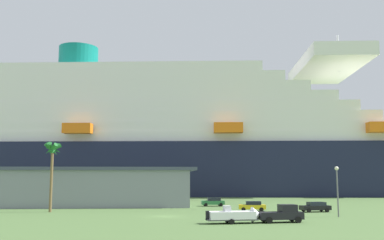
{
  "coord_description": "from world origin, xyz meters",
  "views": [
    {
      "loc": [
        -0.24,
        -63.55,
        5.69
      ],
      "look_at": [
        5.81,
        31.18,
        18.07
      ],
      "focal_mm": 40.53,
      "sensor_mm": 36.0,
      "label": 1
    }
  ],
  "objects_px": {
    "parked_car_yellow_taxi": "(252,206)",
    "parked_car_green_wagon": "(213,202)",
    "cruise_ship": "(156,144)",
    "palm_tree": "(52,155)",
    "street_lamp": "(337,183)",
    "pickup_truck": "(282,214)",
    "parked_car_black_coupe": "(315,207)",
    "small_boat_on_trailer": "(237,215)"
  },
  "relations": [
    {
      "from": "palm_tree",
      "to": "parked_car_green_wagon",
      "type": "bearing_deg",
      "value": 23.84
    },
    {
      "from": "street_lamp",
      "to": "parked_car_green_wagon",
      "type": "relative_size",
      "value": 1.6
    },
    {
      "from": "parked_car_yellow_taxi",
      "to": "parked_car_green_wagon",
      "type": "relative_size",
      "value": 1.04
    },
    {
      "from": "cruise_ship",
      "to": "pickup_truck",
      "type": "relative_size",
      "value": 38.17
    },
    {
      "from": "parked_car_yellow_taxi",
      "to": "parked_car_black_coupe",
      "type": "xyz_separation_m",
      "value": [
        9.76,
        -2.57,
        0.0
      ]
    },
    {
      "from": "cruise_ship",
      "to": "parked_car_green_wagon",
      "type": "relative_size",
      "value": 49.64
    },
    {
      "from": "pickup_truck",
      "to": "parked_car_black_coupe",
      "type": "xyz_separation_m",
      "value": [
        9.71,
        15.42,
        -0.21
      ]
    },
    {
      "from": "pickup_truck",
      "to": "small_boat_on_trailer",
      "type": "distance_m",
      "value": 5.75
    },
    {
      "from": "cruise_ship",
      "to": "parked_car_green_wagon",
      "type": "height_order",
      "value": "cruise_ship"
    },
    {
      "from": "street_lamp",
      "to": "parked_car_green_wagon",
      "type": "distance_m",
      "value": 28.13
    },
    {
      "from": "palm_tree",
      "to": "cruise_ship",
      "type": "bearing_deg",
      "value": 76.81
    },
    {
      "from": "pickup_truck",
      "to": "parked_car_black_coupe",
      "type": "distance_m",
      "value": 18.22
    },
    {
      "from": "cruise_ship",
      "to": "parked_car_green_wagon",
      "type": "xyz_separation_m",
      "value": [
        12.09,
        -54.51,
        -15.04
      ]
    },
    {
      "from": "small_boat_on_trailer",
      "to": "palm_tree",
      "type": "bearing_deg",
      "value": 145.79
    },
    {
      "from": "street_lamp",
      "to": "parked_car_green_wagon",
      "type": "xyz_separation_m",
      "value": [
        -15.27,
        23.3,
        -3.88
      ]
    },
    {
      "from": "pickup_truck",
      "to": "street_lamp",
      "type": "bearing_deg",
      "value": 34.41
    },
    {
      "from": "palm_tree",
      "to": "street_lamp",
      "type": "distance_m",
      "value": 44.63
    },
    {
      "from": "parked_car_green_wagon",
      "to": "parked_car_black_coupe",
      "type": "height_order",
      "value": "same"
    },
    {
      "from": "street_lamp",
      "to": "cruise_ship",
      "type": "bearing_deg",
      "value": 109.37
    },
    {
      "from": "parked_car_yellow_taxi",
      "to": "parked_car_black_coupe",
      "type": "relative_size",
      "value": 0.93
    },
    {
      "from": "cruise_ship",
      "to": "palm_tree",
      "type": "height_order",
      "value": "cruise_ship"
    },
    {
      "from": "pickup_truck",
      "to": "parked_car_yellow_taxi",
      "type": "distance_m",
      "value": 17.99
    },
    {
      "from": "palm_tree",
      "to": "parked_car_yellow_taxi",
      "type": "bearing_deg",
      "value": 0.15
    },
    {
      "from": "cruise_ship",
      "to": "parked_car_black_coupe",
      "type": "bearing_deg",
      "value": -68.66
    },
    {
      "from": "pickup_truck",
      "to": "parked_car_black_coupe",
      "type": "bearing_deg",
      "value": 57.79
    },
    {
      "from": "pickup_truck",
      "to": "parked_car_green_wagon",
      "type": "xyz_separation_m",
      "value": [
        -5.26,
        30.16,
        -0.21
      ]
    },
    {
      "from": "cruise_ship",
      "to": "small_boat_on_trailer",
      "type": "xyz_separation_m",
      "value": [
        11.63,
        -85.32,
        -14.91
      ]
    },
    {
      "from": "parked_car_green_wagon",
      "to": "parked_car_black_coupe",
      "type": "distance_m",
      "value": 21.01
    },
    {
      "from": "parked_car_yellow_taxi",
      "to": "palm_tree",
      "type": "bearing_deg",
      "value": -179.85
    },
    {
      "from": "palm_tree",
      "to": "street_lamp",
      "type": "height_order",
      "value": "palm_tree"
    },
    {
      "from": "small_boat_on_trailer",
      "to": "parked_car_green_wagon",
      "type": "distance_m",
      "value": 30.81
    },
    {
      "from": "parked_car_yellow_taxi",
      "to": "parked_car_green_wagon",
      "type": "bearing_deg",
      "value": 113.17
    },
    {
      "from": "pickup_truck",
      "to": "parked_car_yellow_taxi",
      "type": "height_order",
      "value": "pickup_truck"
    },
    {
      "from": "palm_tree",
      "to": "pickup_truck",
      "type": "bearing_deg",
      "value": -28.49
    },
    {
      "from": "street_lamp",
      "to": "parked_car_yellow_taxi",
      "type": "distance_m",
      "value": 15.5
    },
    {
      "from": "pickup_truck",
      "to": "parked_car_green_wagon",
      "type": "relative_size",
      "value": 1.3
    },
    {
      "from": "pickup_truck",
      "to": "parked_car_yellow_taxi",
      "type": "xyz_separation_m",
      "value": [
        -0.05,
        17.99,
        -0.21
      ]
    },
    {
      "from": "pickup_truck",
      "to": "palm_tree",
      "type": "distance_m",
      "value": 38.42
    },
    {
      "from": "parked_car_green_wagon",
      "to": "palm_tree",
      "type": "bearing_deg",
      "value": -156.16
    },
    {
      "from": "cruise_ship",
      "to": "palm_tree",
      "type": "distance_m",
      "value": 68.91
    },
    {
      "from": "pickup_truck",
      "to": "street_lamp",
      "type": "relative_size",
      "value": 0.81
    },
    {
      "from": "cruise_ship",
      "to": "small_boat_on_trailer",
      "type": "distance_m",
      "value": 87.39
    }
  ]
}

